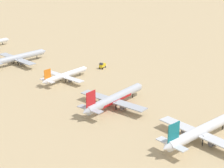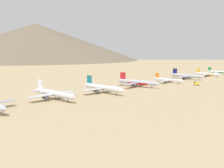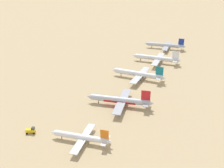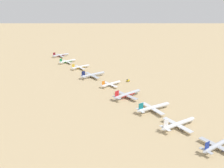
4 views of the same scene
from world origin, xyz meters
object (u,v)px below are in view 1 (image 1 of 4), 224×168
(parked_jet_3, at_px, (114,99))
(parked_jet_5, at_px, (18,58))
(parked_jet_2, at_px, (201,131))
(service_truck, at_px, (102,65))
(parked_jet_4, at_px, (65,75))

(parked_jet_3, xyz_separation_m, parked_jet_5, (11.65, 94.50, -0.18))
(parked_jet_2, xyz_separation_m, parked_jet_3, (3.03, 49.30, -0.12))
(service_truck, bearing_deg, parked_jet_5, 121.57)
(parked_jet_2, height_order, parked_jet_4, parked_jet_2)
(parked_jet_5, bearing_deg, parked_jet_4, -92.37)
(parked_jet_3, height_order, parked_jet_5, parked_jet_3)
(parked_jet_2, bearing_deg, parked_jet_5, 84.17)
(parked_jet_3, bearing_deg, parked_jet_4, 78.21)
(parked_jet_2, height_order, parked_jet_5, parked_jet_2)
(parked_jet_2, distance_m, service_truck, 105.35)
(parked_jet_2, relative_size, parked_jet_4, 1.32)
(parked_jet_2, distance_m, parked_jet_4, 96.45)
(parked_jet_2, relative_size, parked_jet_3, 1.01)
(parked_jet_5, bearing_deg, parked_jet_2, -95.83)
(parked_jet_3, height_order, parked_jet_4, parked_jet_3)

